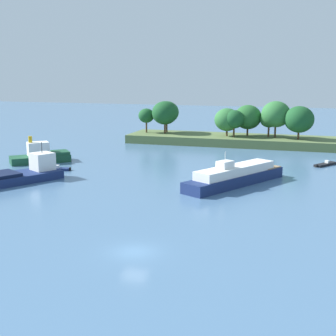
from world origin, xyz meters
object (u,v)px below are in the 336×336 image
(small_motorboat, at_px, (325,164))
(white_riverboat, at_px, (235,176))
(tugboat, at_px, (41,155))
(fishing_skiff, at_px, (59,169))

(small_motorboat, bearing_deg, white_riverboat, -123.78)
(tugboat, distance_m, small_motorboat, 53.76)
(fishing_skiff, bearing_deg, small_motorboat, 22.46)
(small_motorboat, relative_size, fishing_skiff, 1.36)
(small_motorboat, height_order, fishing_skiff, fishing_skiff)
(tugboat, relative_size, fishing_skiff, 2.80)
(small_motorboat, xyz_separation_m, fishing_skiff, (-44.98, -18.59, 0.03))
(tugboat, xyz_separation_m, fishing_skiff, (7.24, -5.88, -1.06))
(tugboat, bearing_deg, white_riverboat, -11.11)
(tugboat, height_order, fishing_skiff, tugboat)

